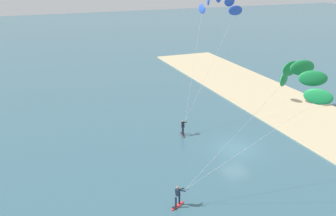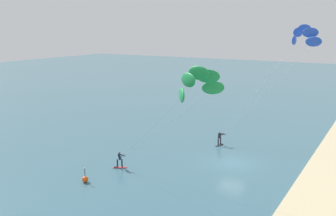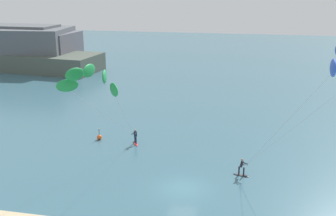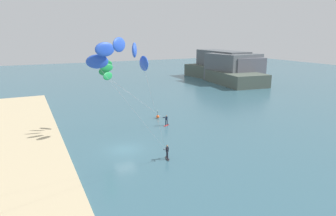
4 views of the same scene
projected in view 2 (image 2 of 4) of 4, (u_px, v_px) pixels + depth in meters
ground_plane at (232, 163)px, 38.08m from camera, size 240.00×240.00×0.00m
kitesurfer_nearshore at (195, 86)px, 29.78m from camera, size 5.94×10.80×10.47m
kitesurfer_mid_water at (300, 40)px, 43.27m from camera, size 9.78×9.81×13.73m
marker_buoy at (85, 179)px, 33.35m from camera, size 0.56×0.56×1.38m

